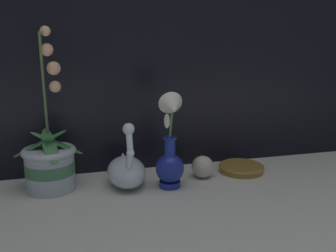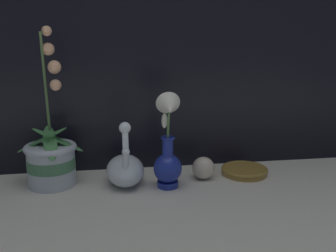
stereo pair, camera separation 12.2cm
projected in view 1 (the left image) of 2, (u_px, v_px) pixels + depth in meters
ground_plane at (168, 195)px, 1.14m from camera, size 2.80×2.80×0.00m
orchid_potted_plant at (50, 161)px, 1.17m from camera, size 0.21×0.19×0.48m
swan_figurine at (126, 170)px, 1.20m from camera, size 0.12×0.20×0.21m
blue_vase at (170, 153)px, 1.17m from camera, size 0.09×0.11×0.30m
glass_sphere at (203, 167)px, 1.27m from camera, size 0.07×0.07×0.07m
amber_dish at (241, 168)px, 1.33m from camera, size 0.15×0.15×0.02m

